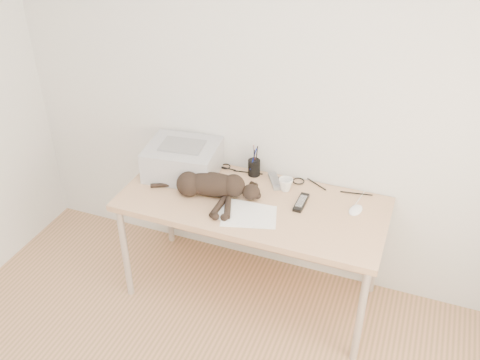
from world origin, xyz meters
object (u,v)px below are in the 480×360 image
at_px(printer, 183,159).
at_px(pen_cup, 254,167).
at_px(mouse, 356,208).
at_px(desk, 257,212).
at_px(cat, 209,186).
at_px(mug, 286,185).

distance_m(printer, pen_cup, 0.46).
xyz_separation_m(printer, pen_cup, (0.43, 0.14, -0.05)).
bearing_deg(mouse, desk, -161.43).
height_order(printer, pen_cup, printer).
distance_m(printer, cat, 0.32).
bearing_deg(pen_cup, desk, -65.41).
distance_m(desk, cat, 0.35).
bearing_deg(pen_cup, printer, -161.69).
bearing_deg(desk, cat, -156.47).
height_order(desk, mug, mug).
height_order(cat, mouse, cat).
distance_m(desk, pen_cup, 0.29).
bearing_deg(printer, desk, -6.53).
height_order(mug, pen_cup, pen_cup).
height_order(desk, printer, printer).
distance_m(printer, mouse, 1.13).
xyz_separation_m(desk, pen_cup, (-0.09, 0.20, 0.19)).
height_order(printer, mouse, printer).
bearing_deg(mouse, mug, -173.23).
distance_m(desk, mug, 0.25).
xyz_separation_m(cat, mug, (0.42, 0.22, -0.03)).
relative_size(mug, mouse, 0.74).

